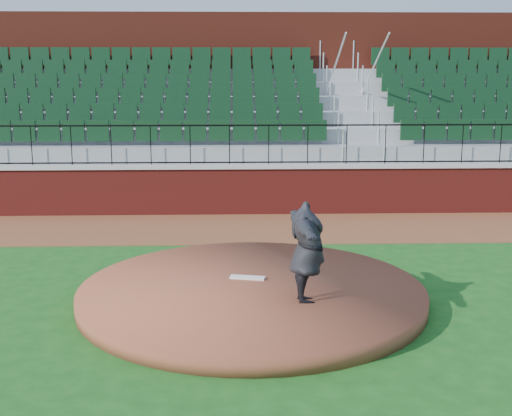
{
  "coord_description": "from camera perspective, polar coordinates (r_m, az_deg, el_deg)",
  "views": [
    {
      "loc": [
        -0.38,
        -10.17,
        3.76
      ],
      "look_at": [
        0.0,
        1.5,
        1.3
      ],
      "focal_mm": 47.13,
      "sensor_mm": 36.0,
      "label": 1
    }
  ],
  "objects": [
    {
      "name": "wall_cap",
      "position": [
        17.36,
        -0.59,
        3.58
      ],
      "size": [
        34.0,
        0.45,
        0.1
      ],
      "primitive_type": "cube",
      "color": "#B7B7B7",
      "rests_on": "field_wall"
    },
    {
      "name": "seating_stands",
      "position": [
        19.96,
        -0.77,
        7.69
      ],
      "size": [
        34.0,
        5.1,
        4.6
      ],
      "primitive_type": null,
      "color": "gray",
      "rests_on": "ground"
    },
    {
      "name": "pitcher",
      "position": [
        10.15,
        4.35,
        -3.75
      ],
      "size": [
        0.63,
        1.94,
        1.56
      ],
      "primitive_type": "imported",
      "rotation": [
        0.0,
        0.0,
        1.63
      ],
      "color": "black",
      "rests_on": "pitchers_mound"
    },
    {
      "name": "pitchers_mound",
      "position": [
        11.07,
        -0.36,
        -7.27
      ],
      "size": [
        5.63,
        5.63,
        0.25
      ],
      "primitive_type": "cylinder",
      "color": "brown",
      "rests_on": "ground"
    },
    {
      "name": "pitching_rubber",
      "position": [
        11.41,
        -0.73,
        -5.92
      ],
      "size": [
        0.6,
        0.26,
        0.04
      ],
      "primitive_type": "cube",
      "rotation": [
        0.0,
        0.0,
        -0.21
      ],
      "color": "white",
      "rests_on": "pitchers_mound"
    },
    {
      "name": "field_wall",
      "position": [
        17.47,
        -0.58,
        1.47
      ],
      "size": [
        34.0,
        0.35,
        1.2
      ],
      "primitive_type": "cube",
      "color": "maroon",
      "rests_on": "ground"
    },
    {
      "name": "warning_track",
      "position": [
        16.02,
        -0.45,
        -1.66
      ],
      "size": [
        34.0,
        3.2,
        0.01
      ],
      "primitive_type": "cube",
      "color": "brown",
      "rests_on": "ground"
    },
    {
      "name": "ground",
      "position": [
        10.85,
        0.26,
        -8.38
      ],
      "size": [
        90.0,
        90.0,
        0.0
      ],
      "primitive_type": "plane",
      "color": "#164E16",
      "rests_on": "ground"
    },
    {
      "name": "concourse_wall",
      "position": [
        22.72,
        -0.91,
        9.34
      ],
      "size": [
        34.0,
        0.5,
        5.5
      ],
      "primitive_type": "cube",
      "color": "maroon",
      "rests_on": "ground"
    },
    {
      "name": "wall_railing",
      "position": [
        17.29,
        -0.59,
        5.38
      ],
      "size": [
        34.0,
        0.05,
        1.0
      ],
      "primitive_type": null,
      "color": "black",
      "rests_on": "wall_cap"
    }
  ]
}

